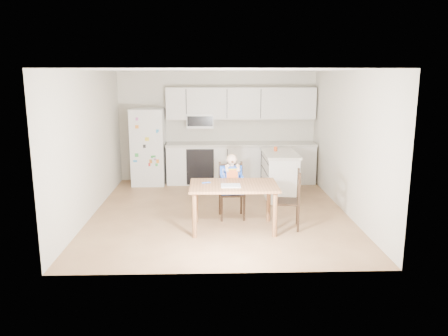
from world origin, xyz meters
TOP-DOWN VIEW (x-y plane):
  - room at (0.00, 0.48)m, footprint 4.52×5.01m
  - refrigerator at (-1.55, 2.15)m, footprint 0.72×0.70m
  - kitchen_run at (0.50, 2.24)m, footprint 3.37×0.62m
  - kitchen_island at (1.23, 0.97)m, footprint 0.65×1.24m
  - red_cup at (1.16, 1.13)m, footprint 0.07×0.07m
  - dining_table at (0.20, -0.90)m, footprint 1.38×0.88m
  - napkin at (0.15, -1.00)m, footprint 0.30×0.26m
  - toddler_spoon at (-0.24, -0.81)m, footprint 0.12×0.06m
  - chair_booster at (0.20, -0.29)m, footprint 0.44×0.44m
  - chair_side at (1.14, -0.87)m, footprint 0.48×0.48m

SIDE VIEW (x-z plane):
  - kitchen_island at x=1.23m, z-range 0.00..0.92m
  - chair_side at x=1.14m, z-range 0.06..1.01m
  - dining_table at x=0.20m, z-range 0.27..1.01m
  - chair_booster at x=0.20m, z-range 0.12..1.23m
  - napkin at x=0.15m, z-range 0.74..0.75m
  - toddler_spoon at x=-0.24m, z-range 0.74..0.75m
  - refrigerator at x=-1.55m, z-range 0.00..1.70m
  - kitchen_run at x=0.50m, z-range -0.20..1.95m
  - red_cup at x=1.16m, z-range 0.91..1.00m
  - room at x=0.00m, z-range -0.01..2.51m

